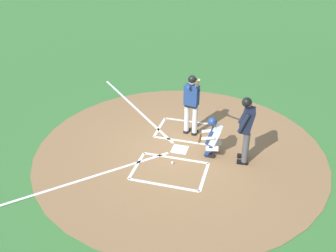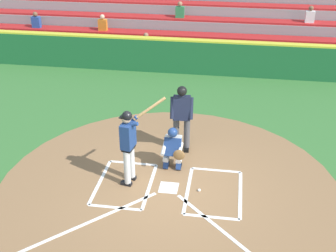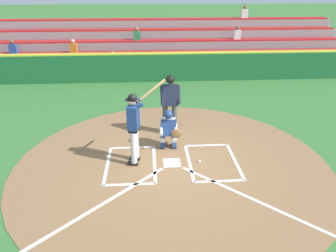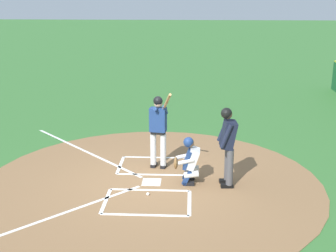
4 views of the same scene
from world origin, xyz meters
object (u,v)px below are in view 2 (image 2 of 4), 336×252
(batter, at_px, (129,142))
(catcher, at_px, (173,147))
(plate_umpire, at_px, (182,114))
(baseball, at_px, (199,190))

(batter, distance_m, catcher, 1.30)
(plate_umpire, distance_m, baseball, 2.15)
(batter, relative_size, baseball, 28.76)
(batter, relative_size, catcher, 1.88)
(batter, height_order, catcher, batter)
(batter, bearing_deg, catcher, -139.54)
(baseball, bearing_deg, batter, -4.30)
(batter, height_order, baseball, batter)
(catcher, distance_m, plate_umpire, 1.00)
(catcher, bearing_deg, baseball, 129.35)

